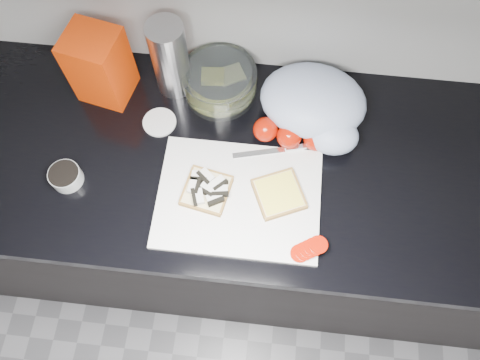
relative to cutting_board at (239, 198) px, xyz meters
name	(u,v)px	position (x,y,z in m)	size (l,w,h in m)	color
base_cabinet	(205,214)	(-0.13, 0.12, -0.48)	(3.50, 0.60, 0.86)	black
countertop	(194,156)	(-0.13, 0.12, -0.03)	(3.50, 0.64, 0.04)	black
cutting_board	(239,198)	(0.00, 0.00, 0.00)	(0.40, 0.30, 0.01)	silver
bread_left	(207,190)	(-0.08, 0.01, 0.02)	(0.13, 0.13, 0.04)	beige
bread_right	(279,194)	(0.10, 0.02, 0.01)	(0.15, 0.15, 0.02)	beige
tomato_slices	(309,249)	(0.18, -0.11, 0.02)	(0.10, 0.08, 0.02)	#9F1303
knife	(281,150)	(0.09, 0.14, 0.01)	(0.20, 0.06, 0.01)	silver
seed_tub	(66,176)	(-0.43, 0.01, 0.02)	(0.08, 0.08, 0.04)	#A3A8A7
tub_lid	(160,122)	(-0.23, 0.20, 0.00)	(0.09, 0.09, 0.01)	silver
glass_bowl	(220,82)	(-0.09, 0.31, 0.03)	(0.20, 0.20, 0.08)	silver
bread_bag	(100,66)	(-0.39, 0.29, 0.10)	(0.13, 0.12, 0.21)	red
steel_canister	(170,59)	(-0.21, 0.32, 0.11)	(0.09, 0.09, 0.23)	#A6A6AB
grocery_bag	(316,105)	(0.17, 0.26, 0.05)	(0.30, 0.28, 0.12)	#A5B3CC
whole_tomatoes	(290,135)	(0.11, 0.18, 0.03)	(0.20, 0.08, 0.07)	#9F1303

